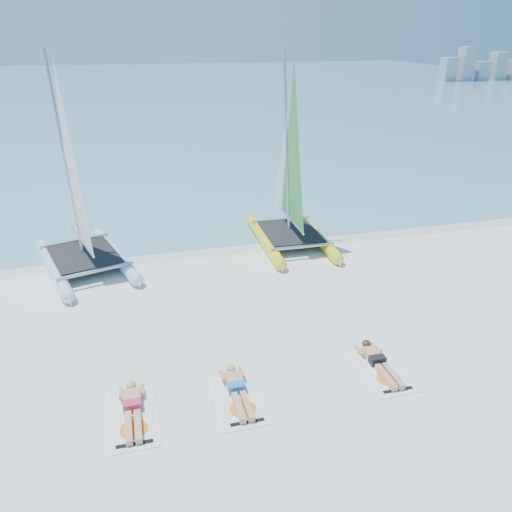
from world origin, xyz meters
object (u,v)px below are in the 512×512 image
at_px(catamaran_yellow, 288,183).
at_px(towel_a, 133,417).
at_px(catamaran_blue, 76,206).
at_px(sunbather_b, 237,388).
at_px(sunbather_a, 132,407).
at_px(towel_b, 239,398).
at_px(towel_c, 381,370).
at_px(sunbather_c, 378,361).

relative_size(catamaran_yellow, towel_a, 3.66).
bearing_deg(catamaran_blue, sunbather_b, -81.38).
xyz_separation_m(sunbather_a, towel_b, (2.21, -0.17, -0.11)).
relative_size(catamaran_blue, towel_c, 3.75).
bearing_deg(catamaran_yellow, towel_b, -112.72).
bearing_deg(towel_a, sunbather_c, 3.43).
xyz_separation_m(catamaran_yellow, towel_c, (-0.38, -8.31, -2.12)).
bearing_deg(sunbather_b, towel_a, -174.47).
height_order(towel_a, sunbather_a, sunbather_a).
bearing_deg(towel_c, towel_b, -177.93).
distance_m(sunbather_a, sunbather_b, 2.21).
relative_size(catamaran_yellow, towel_c, 3.66).
distance_m(sunbather_b, sunbather_c, 3.41).
relative_size(towel_a, sunbather_b, 1.07).
relative_size(catamaran_yellow, towel_b, 3.66).
relative_size(towel_a, towel_c, 1.00).
distance_m(towel_b, sunbather_c, 3.43).
distance_m(catamaran_blue, sunbather_c, 10.38).
bearing_deg(sunbather_a, towel_a, -90.00).
height_order(towel_a, sunbather_c, sunbather_c).
distance_m(sunbather_b, towel_c, 3.41).
xyz_separation_m(towel_a, sunbather_a, (-0.00, 0.19, 0.11)).
bearing_deg(sunbather_c, towel_a, -176.57).
xyz_separation_m(catamaran_blue, sunbather_a, (1.30, -7.63, -1.95)).
height_order(catamaran_yellow, sunbather_b, catamaran_yellow).
distance_m(catamaran_yellow, towel_b, 9.49).
bearing_deg(towel_c, sunbather_a, 179.52).
distance_m(catamaran_blue, sunbather_a, 7.99).
bearing_deg(towel_b, sunbather_c, 5.28).
xyz_separation_m(towel_a, towel_b, (2.21, 0.02, 0.00)).
bearing_deg(towel_a, sunbather_b, 5.53).
distance_m(catamaran_yellow, sunbather_a, 10.40).
height_order(catamaran_blue, towel_b, catamaran_blue).
xyz_separation_m(catamaran_blue, towel_b, (3.50, -7.80, -2.06)).
height_order(catamaran_yellow, towel_b, catamaran_yellow).
xyz_separation_m(catamaran_blue, sunbather_b, (3.50, -7.61, -1.95)).
relative_size(catamaran_blue, towel_a, 3.75).
bearing_deg(towel_b, towel_c, 2.07).
bearing_deg(towel_b, sunbather_a, 175.58).
xyz_separation_m(sunbather_a, sunbather_b, (2.21, 0.02, 0.00)).
distance_m(towel_a, sunbather_c, 5.63).
bearing_deg(sunbather_a, towel_c, -0.48).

